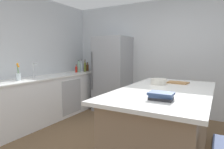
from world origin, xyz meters
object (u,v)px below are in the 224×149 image
(cutting_board, at_px, (178,83))
(mixing_bowl, at_px, (159,82))
(refrigerator, at_px, (112,74))
(soda_bottle, at_px, (81,67))
(sink_faucet, at_px, (34,70))
(vinegar_bottle, at_px, (85,67))
(hot_sauce_bottle, at_px, (76,69))
(kitchen_island, at_px, (164,124))
(olive_oil_bottle, at_px, (85,67))
(flower_vase, at_px, (18,75))
(gin_bottle, at_px, (79,67))
(cookbook_stack, at_px, (161,96))
(syrup_bottle, at_px, (87,67))

(cutting_board, bearing_deg, mixing_bowl, -130.06)
(refrigerator, distance_m, soda_bottle, 0.88)
(sink_faucet, height_order, vinegar_bottle, vinegar_bottle)
(hot_sauce_bottle, relative_size, mixing_bowl, 0.89)
(vinegar_bottle, relative_size, mixing_bowl, 1.39)
(kitchen_island, xyz_separation_m, soda_bottle, (-2.55, 1.49, 0.57))
(cutting_board, bearing_deg, olive_oil_bottle, 159.08)
(soda_bottle, bearing_deg, flower_vase, -89.23)
(vinegar_bottle, bearing_deg, kitchen_island, -33.35)
(refrigerator, relative_size, mixing_bowl, 7.92)
(soda_bottle, height_order, cutting_board, soda_bottle)
(mixing_bowl, bearing_deg, gin_bottle, 156.24)
(gin_bottle, xyz_separation_m, cutting_board, (2.60, -0.78, -0.09))
(cookbook_stack, bearing_deg, flower_vase, 174.63)
(refrigerator, height_order, sink_faucet, refrigerator)
(flower_vase, distance_m, vinegar_bottle, 2.01)
(kitchen_island, xyz_separation_m, sink_faucet, (-2.59, 0.08, 0.60))
(refrigerator, height_order, syrup_bottle, refrigerator)
(mixing_bowl, distance_m, cutting_board, 0.35)
(olive_oil_bottle, bearing_deg, mixing_bowl, -28.14)
(olive_oil_bottle, bearing_deg, refrigerator, 1.66)
(olive_oil_bottle, relative_size, gin_bottle, 0.92)
(flower_vase, distance_m, cutting_board, 2.73)
(refrigerator, relative_size, cookbook_stack, 7.07)
(syrup_bottle, height_order, cutting_board, syrup_bottle)
(sink_faucet, xyz_separation_m, soda_bottle, (0.05, 1.42, -0.03))
(cookbook_stack, relative_size, cutting_board, 0.78)
(olive_oil_bottle, xyz_separation_m, cutting_board, (2.55, -0.97, -0.09))
(cookbook_stack, height_order, cutting_board, cookbook_stack)
(hot_sauce_bottle, xyz_separation_m, mixing_bowl, (2.38, -0.95, -0.01))
(syrup_bottle, distance_m, cookbook_stack, 3.54)
(soda_bottle, bearing_deg, refrigerator, 8.37)
(soda_bottle, bearing_deg, cutting_board, -18.60)
(soda_bottle, distance_m, cutting_board, 2.73)
(olive_oil_bottle, xyz_separation_m, soda_bottle, (-0.04, -0.10, 0.01))
(soda_bottle, distance_m, gin_bottle, 0.10)
(kitchen_island, relative_size, syrup_bottle, 8.61)
(gin_bottle, bearing_deg, flower_vase, -88.89)
(flower_vase, bearing_deg, hot_sauce_bottle, 91.37)
(sink_faucet, distance_m, flower_vase, 0.41)
(hot_sauce_bottle, height_order, cutting_board, hot_sauce_bottle)
(syrup_bottle, bearing_deg, cookbook_stack, -41.32)
(hot_sauce_bottle, bearing_deg, flower_vase, -88.63)
(sink_faucet, bearing_deg, syrup_bottle, 88.77)
(mixing_bowl, xyz_separation_m, cutting_board, (0.23, 0.27, -0.03))
(gin_bottle, bearing_deg, mixing_bowl, -23.76)
(vinegar_bottle, distance_m, gin_bottle, 0.29)
(sink_faucet, height_order, cookbook_stack, sink_faucet)
(syrup_bottle, bearing_deg, olive_oil_bottle, -73.70)
(refrigerator, height_order, gin_bottle, refrigerator)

